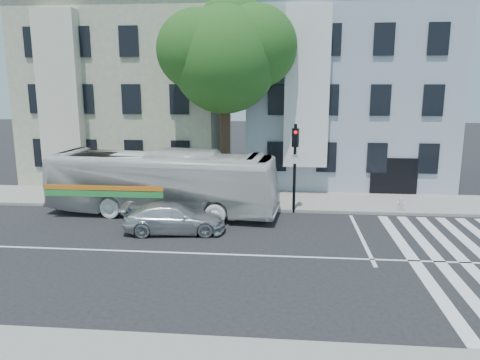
# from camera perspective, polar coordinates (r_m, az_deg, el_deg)

# --- Properties ---
(ground) EXTENTS (120.00, 120.00, 0.00)m
(ground) POSITION_cam_1_polar(r_m,az_deg,el_deg) (18.05, -5.21, -8.91)
(ground) COLOR black
(ground) RESTS_ON ground
(sidewalk_far) EXTENTS (80.00, 4.00, 0.15)m
(sidewalk_far) POSITION_cam_1_polar(r_m,az_deg,el_deg) (25.57, -1.93, -2.40)
(sidewalk_far) COLOR gray
(sidewalk_far) RESTS_ON ground
(building_left) EXTENTS (12.00, 10.00, 11.00)m
(building_left) POSITION_cam_1_polar(r_m,az_deg,el_deg) (33.18, -12.68, 10.10)
(building_left) COLOR gray
(building_left) RESTS_ON ground
(building_right) EXTENTS (12.00, 10.00, 11.00)m
(building_right) POSITION_cam_1_polar(r_m,az_deg,el_deg) (31.80, 12.48, 10.04)
(building_right) COLOR #9BA8B9
(building_right) RESTS_ON ground
(street_tree) EXTENTS (7.30, 5.90, 11.10)m
(street_tree) POSITION_cam_1_polar(r_m,az_deg,el_deg) (25.53, -1.70, 15.14)
(street_tree) COLOR #2D2116
(street_tree) RESTS_ON ground
(bus) EXTENTS (3.80, 11.53, 3.15)m
(bus) POSITION_cam_1_polar(r_m,az_deg,el_deg) (23.03, -9.52, -0.33)
(bus) COLOR silver
(bus) RESTS_ON ground
(sedan) EXTENTS (2.26, 4.55, 1.27)m
(sedan) POSITION_cam_1_polar(r_m,az_deg,el_deg) (20.39, -8.03, -4.63)
(sedan) COLOR silver
(sedan) RESTS_ON ground
(hedge) EXTENTS (8.33, 3.50, 0.70)m
(hedge) POSITION_cam_1_polar(r_m,az_deg,el_deg) (24.43, -9.56, -2.22)
(hedge) COLOR #216320
(hedge) RESTS_ON sidewalk_far
(traffic_signal) EXTENTS (0.45, 0.54, 4.41)m
(traffic_signal) POSITION_cam_1_polar(r_m,az_deg,el_deg) (22.79, 6.71, 2.87)
(traffic_signal) COLOR black
(traffic_signal) RESTS_ON ground
(fire_hydrant) EXTENTS (0.38, 0.26, 0.66)m
(fire_hydrant) POSITION_cam_1_polar(r_m,az_deg,el_deg) (24.40, 19.03, -2.76)
(fire_hydrant) COLOR #B1B1AD
(fire_hydrant) RESTS_ON sidewalk_far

